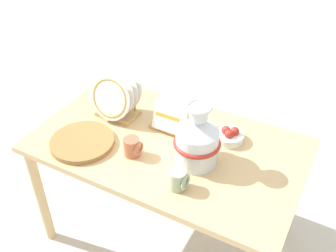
{
  "coord_description": "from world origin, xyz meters",
  "views": [
    {
      "loc": [
        0.73,
        -1.36,
        2.04
      ],
      "look_at": [
        0.0,
        0.0,
        0.86
      ],
      "focal_mm": 42.0,
      "sensor_mm": 36.0,
      "label": 1
    }
  ],
  "objects_px": {
    "mug_terracotta_glaze": "(132,147)",
    "fruit_bowl": "(229,136)",
    "wicker_charger_stack": "(82,142)",
    "mug_sage_glaze": "(178,180)",
    "ceramic_vase": "(197,139)",
    "dish_rack_round_plates": "(116,99)",
    "dish_rack_square_plates": "(173,119)"
  },
  "relations": [
    {
      "from": "mug_terracotta_glaze",
      "to": "fruit_bowl",
      "type": "bearing_deg",
      "value": 40.87
    },
    {
      "from": "wicker_charger_stack",
      "to": "fruit_bowl",
      "type": "height_order",
      "value": "fruit_bowl"
    },
    {
      "from": "wicker_charger_stack",
      "to": "mug_terracotta_glaze",
      "type": "relative_size",
      "value": 3.39
    },
    {
      "from": "fruit_bowl",
      "to": "wicker_charger_stack",
      "type": "bearing_deg",
      "value": -149.59
    },
    {
      "from": "mug_sage_glaze",
      "to": "wicker_charger_stack",
      "type": "bearing_deg",
      "value": 175.99
    },
    {
      "from": "mug_sage_glaze",
      "to": "mug_terracotta_glaze",
      "type": "distance_m",
      "value": 0.31
    },
    {
      "from": "fruit_bowl",
      "to": "ceramic_vase",
      "type": "bearing_deg",
      "value": -110.58
    },
    {
      "from": "dish_rack_round_plates",
      "to": "mug_terracotta_glaze",
      "type": "xyz_separation_m",
      "value": [
        0.25,
        -0.24,
        -0.06
      ]
    },
    {
      "from": "dish_rack_round_plates",
      "to": "mug_terracotta_glaze",
      "type": "bearing_deg",
      "value": -42.99
    },
    {
      "from": "dish_rack_square_plates",
      "to": "fruit_bowl",
      "type": "relative_size",
      "value": 1.52
    },
    {
      "from": "wicker_charger_stack",
      "to": "mug_terracotta_glaze",
      "type": "height_order",
      "value": "mug_terracotta_glaze"
    },
    {
      "from": "ceramic_vase",
      "to": "mug_sage_glaze",
      "type": "bearing_deg",
      "value": -88.85
    },
    {
      "from": "wicker_charger_stack",
      "to": "mug_sage_glaze",
      "type": "relative_size",
      "value": 3.39
    },
    {
      "from": "wicker_charger_stack",
      "to": "ceramic_vase",
      "type": "bearing_deg",
      "value": 15.62
    },
    {
      "from": "wicker_charger_stack",
      "to": "fruit_bowl",
      "type": "distance_m",
      "value": 0.75
    },
    {
      "from": "ceramic_vase",
      "to": "fruit_bowl",
      "type": "height_order",
      "value": "ceramic_vase"
    },
    {
      "from": "mug_terracotta_glaze",
      "to": "dish_rack_round_plates",
      "type": "bearing_deg",
      "value": 137.01
    },
    {
      "from": "dish_rack_square_plates",
      "to": "fruit_bowl",
      "type": "bearing_deg",
      "value": 6.1
    },
    {
      "from": "mug_sage_glaze",
      "to": "dish_rack_round_plates",
      "type": "bearing_deg",
      "value": 149.16
    },
    {
      "from": "dish_rack_round_plates",
      "to": "wicker_charger_stack",
      "type": "bearing_deg",
      "value": -93.2
    },
    {
      "from": "dish_rack_square_plates",
      "to": "mug_terracotta_glaze",
      "type": "relative_size",
      "value": 2.33
    },
    {
      "from": "mug_sage_glaze",
      "to": "fruit_bowl",
      "type": "bearing_deg",
      "value": 79.27
    },
    {
      "from": "dish_rack_square_plates",
      "to": "mug_sage_glaze",
      "type": "relative_size",
      "value": 2.33
    },
    {
      "from": "ceramic_vase",
      "to": "dish_rack_square_plates",
      "type": "bearing_deg",
      "value": 139.87
    },
    {
      "from": "dish_rack_round_plates",
      "to": "mug_sage_glaze",
      "type": "xyz_separation_m",
      "value": [
        0.55,
        -0.33,
        -0.06
      ]
    },
    {
      "from": "wicker_charger_stack",
      "to": "mug_sage_glaze",
      "type": "xyz_separation_m",
      "value": [
        0.57,
        -0.04,
        0.03
      ]
    },
    {
      "from": "dish_rack_square_plates",
      "to": "mug_sage_glaze",
      "type": "distance_m",
      "value": 0.45
    },
    {
      "from": "dish_rack_square_plates",
      "to": "dish_rack_round_plates",
      "type": "bearing_deg",
      "value": -169.92
    },
    {
      "from": "wicker_charger_stack",
      "to": "fruit_bowl",
      "type": "bearing_deg",
      "value": 30.41
    },
    {
      "from": "dish_rack_square_plates",
      "to": "wicker_charger_stack",
      "type": "xyz_separation_m",
      "value": [
        -0.34,
        -0.35,
        -0.04
      ]
    },
    {
      "from": "mug_sage_glaze",
      "to": "ceramic_vase",
      "type": "bearing_deg",
      "value": 91.15
    },
    {
      "from": "fruit_bowl",
      "to": "mug_sage_glaze",
      "type": "bearing_deg",
      "value": -100.73
    }
  ]
}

